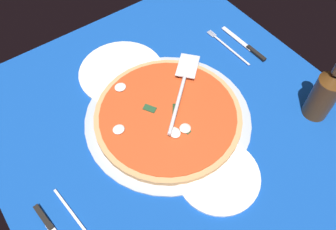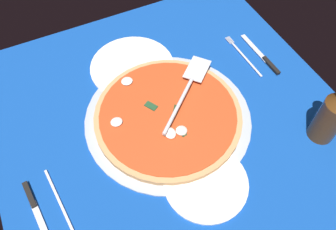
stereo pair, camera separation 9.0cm
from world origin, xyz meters
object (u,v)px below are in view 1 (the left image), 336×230
object	(u,v)px
dinner_plate_right	(121,72)
pizza_server	(182,87)
place_setting_near	(238,48)
pizza	(168,115)
dinner_plate_left	(218,175)
place_setting_far	(66,228)
beer_bottle	(326,92)

from	to	relation	value
dinner_plate_right	pizza_server	xyz separation A→B (cm)	(-17.36, -9.15, 3.74)
pizza_server	place_setting_near	size ratio (longest dim) A/B	1.17
pizza	dinner_plate_left	bearing A→B (deg)	179.81
place_setting_far	beer_bottle	xyz separation A→B (cm)	(-11.33, -68.55, 8.54)
dinner_plate_left	dinner_plate_right	distance (cm)	42.02
dinner_plate_left	pizza_server	xyz separation A→B (cm)	(24.64, -7.80, 3.74)
dinner_plate_left	place_setting_far	distance (cm)	36.62
pizza	beer_bottle	xyz separation A→B (cm)	(-21.75, -33.33, 7.17)
dinner_plate_left	pizza	xyz separation A→B (cm)	(20.67, -0.07, 1.22)
pizza	beer_bottle	bearing A→B (deg)	-123.13
pizza	pizza_server	bearing A→B (deg)	-62.77
pizza	beer_bottle	size ratio (longest dim) A/B	1.74
dinner_plate_right	place_setting_far	bearing A→B (deg)	133.21
dinner_plate_left	dinner_plate_right	world-z (taller)	same
pizza	place_setting_far	world-z (taller)	pizza
dinner_plate_left	place_setting_near	bearing A→B (deg)	-48.89
dinner_plate_left	beer_bottle	xyz separation A→B (cm)	(-1.09, -33.40, 8.39)
pizza	place_setting_near	world-z (taller)	pizza
dinner_plate_right	pizza_server	world-z (taller)	pizza_server
dinner_plate_left	dinner_plate_right	size ratio (longest dim) A/B	0.81
pizza_server	dinner_plate_left	bearing A→B (deg)	-148.39
dinner_plate_left	pizza_server	bearing A→B (deg)	-17.56
dinner_plate_right	beer_bottle	size ratio (longest dim) A/B	1.11
dinner_plate_right	beer_bottle	distance (cm)	55.98
place_setting_near	pizza	bearing A→B (deg)	103.48
pizza_server	place_setting_far	world-z (taller)	pizza_server
dinner_plate_right	place_setting_near	bearing A→B (deg)	-110.01
dinner_plate_right	place_setting_near	size ratio (longest dim) A/B	1.24
dinner_plate_right	beer_bottle	bearing A→B (deg)	-141.12
dinner_plate_right	pizza_server	distance (cm)	19.97
pizza	place_setting_far	bearing A→B (deg)	106.49
dinner_plate_left	pizza_server	distance (cm)	26.12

